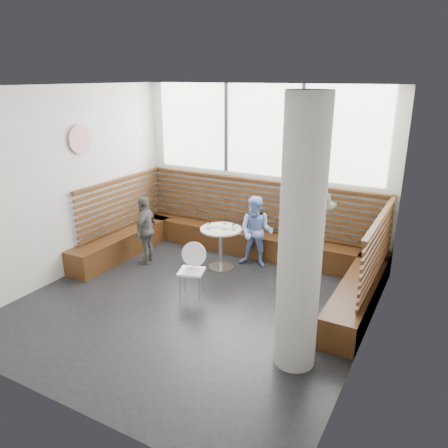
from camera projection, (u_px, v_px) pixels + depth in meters
The scene contains 15 objects.
room at pixel (190, 204), 6.20m from camera, with size 5.00×5.00×3.20m.
booth at pixel (244, 242), 8.05m from camera, with size 5.00×2.50×1.44m.
concrete_column at pixel (301, 239), 4.86m from camera, with size 0.50×0.50×3.20m, color gray.
wall_art at pixel (80, 139), 7.41m from camera, with size 0.50×0.50×0.03m, color white.
cafe_table at pixel (221, 240), 7.80m from camera, with size 0.74×0.74×0.76m.
cafe_chair at pixel (194, 265), 6.89m from camera, with size 0.40×0.39×0.84m.
adult_man at pixel (311, 245), 6.65m from camera, with size 1.13×0.65×1.75m, color #3D472F.
child_back at pixel (256, 232), 7.86m from camera, with size 0.64×0.50×1.31m, color #87A4EA.
child_left at pixel (146, 230), 8.04m from camera, with size 0.74×0.31×1.27m, color #5F5B56.
plate_near at pixel (216, 225), 7.87m from camera, with size 0.21×0.21×0.01m, color white.
plate_far at pixel (226, 227), 7.79m from camera, with size 0.21×0.21×0.01m, color white.
glass_left at pixel (209, 226), 7.70m from camera, with size 0.07×0.07×0.11m, color white.
glass_mid at pixel (225, 227), 7.67m from camera, with size 0.06×0.06×0.10m, color white.
glass_right at pixel (234, 227), 7.65m from camera, with size 0.07×0.07×0.10m, color white.
menu_card at pixel (220, 231), 7.57m from camera, with size 0.19×0.13×0.00m, color #A5C64C.
Camera 1 is at (3.27, -5.00, 3.33)m, focal length 35.00 mm.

